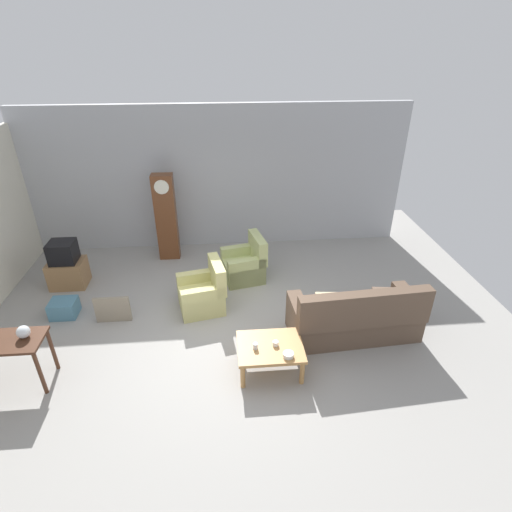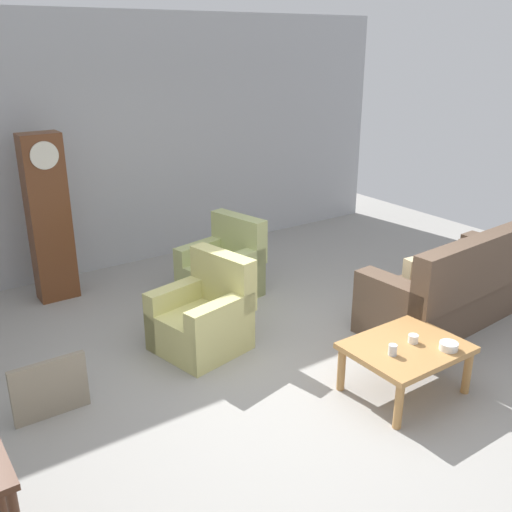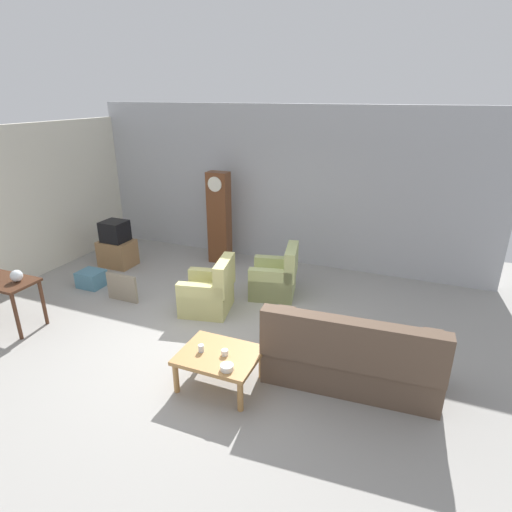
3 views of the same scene
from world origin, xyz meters
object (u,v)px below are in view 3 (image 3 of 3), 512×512
cup_blue_rimmed (201,348)px  armchair_olive_near (209,294)px  glass_dome_cloche (16,276)px  framed_picture_leaning (122,288)px  armchair_olive_far (276,279)px  coffee_table_wood (219,358)px  storage_box_blue (92,279)px  cup_white_porcelain (225,352)px  tv_crt (115,231)px  couch_floral (351,358)px  tv_stand_cabinet (118,253)px  bowl_white_stacked (227,367)px  grandfather_clock (219,218)px

cup_blue_rimmed → armchair_olive_near: bearing=115.4°
glass_dome_cloche → framed_picture_leaning: bearing=58.0°
armchair_olive_far → coffee_table_wood: (0.20, -2.61, 0.08)m
storage_box_blue → cup_blue_rimmed: (3.28, -1.67, 0.34)m
glass_dome_cloche → cup_white_porcelain: size_ratio=2.07×
framed_picture_leaning → tv_crt: bearing=131.8°
couch_floral → tv_stand_cabinet: couch_floral is taller
bowl_white_stacked → tv_stand_cabinet: bearing=143.8°
coffee_table_wood → cup_white_porcelain: bearing=0.5°
armchair_olive_far → tv_stand_cabinet: armchair_olive_far is taller
cup_blue_rimmed → armchair_olive_far: bearing=89.6°
armchair_olive_far → storage_box_blue: 3.45m
armchair_olive_far → bowl_white_stacked: armchair_olive_far is taller
couch_floral → tv_crt: couch_floral is taller
armchair_olive_near → storage_box_blue: size_ratio=2.07×
tv_crt → glass_dome_cloche: 2.58m
tv_stand_cabinet → tv_crt: (0.00, 0.00, 0.48)m
glass_dome_cloche → bowl_white_stacked: (3.61, -0.34, -0.39)m
glass_dome_cloche → bowl_white_stacked: bearing=-5.4°
tv_stand_cabinet → tv_crt: bearing=0.0°
coffee_table_wood → cup_blue_rimmed: size_ratio=10.43×
cup_white_porcelain → grandfather_clock: bearing=117.6°
couch_floral → glass_dome_cloche: 4.92m
grandfather_clock → bowl_white_stacked: grandfather_clock is taller
armchair_olive_near → cup_white_porcelain: bearing=-56.2°
armchair_olive_far → tv_stand_cabinet: 3.52m
couch_floral → bowl_white_stacked: bearing=-144.5°
tv_crt → framed_picture_leaning: tv_crt is taller
tv_crt → cup_blue_rimmed: 4.42m
tv_crt → storage_box_blue: tv_crt is taller
armchair_olive_near → storage_box_blue: (-2.48, -0.02, -0.16)m
coffee_table_wood → cup_blue_rimmed: cup_blue_rimmed is taller
cup_blue_rimmed → bowl_white_stacked: size_ratio=0.60×
armchair_olive_far → cup_blue_rimmed: 2.66m
armchair_olive_far → storage_box_blue: size_ratio=2.08×
tv_stand_cabinet → framed_picture_leaning: size_ratio=1.13×
armchair_olive_near → armchair_olive_far: bearing=49.7°
armchair_olive_near → glass_dome_cloche: (-2.37, -1.55, 0.56)m
armchair_olive_near → bowl_white_stacked: size_ratio=6.03×
couch_floral → armchair_olive_far: 2.59m
cup_white_porcelain → cup_blue_rimmed: (-0.30, -0.04, 0.01)m
couch_floral → coffee_table_wood: (-1.47, -0.64, 0.03)m
framed_picture_leaning → glass_dome_cloche: 1.64m
cup_white_porcelain → couch_floral: bearing=24.7°
glass_dome_cloche → armchair_olive_far: bearing=38.3°
cup_white_porcelain → armchair_olive_far: bearing=96.2°
glass_dome_cloche → bowl_white_stacked: glass_dome_cloche is taller
framed_picture_leaning → glass_dome_cloche: glass_dome_cloche is taller
grandfather_clock → cup_blue_rimmed: bearing=-66.4°
armchair_olive_far → tv_stand_cabinet: size_ratio=1.37×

